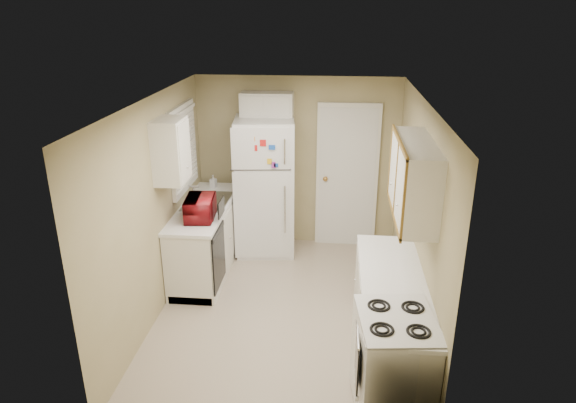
{
  "coord_description": "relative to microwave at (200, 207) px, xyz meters",
  "views": [
    {
      "loc": [
        0.53,
        -5.01,
        3.29
      ],
      "look_at": [
        0.0,
        0.5,
        1.15
      ],
      "focal_mm": 32.0,
      "sensor_mm": 36.0,
      "label": 1
    }
  ],
  "objects": [
    {
      "name": "wall_right",
      "position": [
        2.44,
        -0.49,
        0.15
      ],
      "size": [
        3.8,
        3.8,
        0.0
      ],
      "primitive_type": "plane",
      "color": "tan",
      "rests_on": "floor"
    },
    {
      "name": "floor",
      "position": [
        1.04,
        -0.49,
        -1.05
      ],
      "size": [
        3.8,
        3.8,
        0.0
      ],
      "primitive_type": "plane",
      "color": "beige",
      "rests_on": "ground"
    },
    {
      "name": "interior_door",
      "position": [
        1.74,
        1.37,
        -0.03
      ],
      "size": [
        0.86,
        0.06,
        2.08
      ],
      "primitive_type": "cube",
      "color": "silver",
      "rests_on": "floor"
    },
    {
      "name": "microwave",
      "position": [
        0.0,
        0.0,
        0.0
      ],
      "size": [
        0.5,
        0.31,
        0.32
      ],
      "primitive_type": "imported",
      "rotation": [
        0.0,
        0.0,
        1.67
      ],
      "color": "maroon",
      "rests_on": "left_counter"
    },
    {
      "name": "window_blinds",
      "position": [
        -0.32,
        0.56,
        0.55
      ],
      "size": [
        0.1,
        0.98,
        1.08
      ],
      "primitive_type": "cube",
      "color": "silver",
      "rests_on": "wall_left"
    },
    {
      "name": "left_counter",
      "position": [
        -0.06,
        0.41,
        -0.6
      ],
      "size": [
        0.6,
        1.8,
        0.9
      ],
      "primitive_type": "cube",
      "color": "silver",
      "rests_on": "floor"
    },
    {
      "name": "wall_front",
      "position": [
        1.04,
        -2.39,
        0.15
      ],
      "size": [
        2.8,
        2.8,
        0.0
      ],
      "primitive_type": "plane",
      "color": "tan",
      "rests_on": "floor"
    },
    {
      "name": "right_counter",
      "position": [
        2.14,
        -1.29,
        -0.6
      ],
      "size": [
        0.6,
        2.0,
        0.9
      ],
      "primitive_type": "cube",
      "color": "silver",
      "rests_on": "floor"
    },
    {
      "name": "dishwasher",
      "position": [
        0.23,
        -0.19,
        -0.56
      ],
      "size": [
        0.03,
        0.58,
        0.72
      ],
      "primitive_type": "cube",
      "color": "black",
      "rests_on": "floor"
    },
    {
      "name": "cabinet_over_fridge",
      "position": [
        0.64,
        1.26,
        0.95
      ],
      "size": [
        0.7,
        0.3,
        0.4
      ],
      "primitive_type": "cube",
      "color": "silver",
      "rests_on": "wall_back"
    },
    {
      "name": "wall_back",
      "position": [
        1.04,
        1.41,
        0.15
      ],
      "size": [
        2.8,
        2.8,
        0.0
      ],
      "primitive_type": "plane",
      "color": "tan",
      "rests_on": "floor"
    },
    {
      "name": "upper_cabinet_right",
      "position": [
        2.29,
        -0.99,
        0.75
      ],
      "size": [
        0.3,
        1.2,
        0.7
      ],
      "primitive_type": "cube",
      "color": "silver",
      "rests_on": "wall_right"
    },
    {
      "name": "stove",
      "position": [
        2.12,
        -1.91,
        -0.59
      ],
      "size": [
        0.69,
        0.82,
        0.92
      ],
      "primitive_type": "cube",
      "rotation": [
        0.0,
        0.0,
        0.11
      ],
      "color": "silver",
      "rests_on": "floor"
    },
    {
      "name": "wall_left",
      "position": [
        -0.36,
        -0.49,
        0.15
      ],
      "size": [
        3.8,
        3.8,
        0.0
      ],
      "primitive_type": "plane",
      "color": "tan",
      "rests_on": "floor"
    },
    {
      "name": "soap_bottle",
      "position": [
        -0.11,
        1.12,
        -0.05
      ],
      "size": [
        0.09,
        0.09,
        0.17
      ],
      "primitive_type": "imported",
      "rotation": [
        0.0,
        0.0,
        -0.21
      ],
      "color": "white",
      "rests_on": "left_counter"
    },
    {
      "name": "upper_cabinet_left",
      "position": [
        -0.21,
        -0.27,
        0.75
      ],
      "size": [
        0.3,
        0.45,
        0.7
      ],
      "primitive_type": "cube",
      "color": "silver",
      "rests_on": "wall_left"
    },
    {
      "name": "refrigerator",
      "position": [
        0.62,
        1.09,
        -0.11
      ],
      "size": [
        0.86,
        0.84,
        1.89
      ],
      "primitive_type": "cube",
      "rotation": [
        0.0,
        0.0,
        0.11
      ],
      "color": "silver",
      "rests_on": "floor"
    },
    {
      "name": "ceiling",
      "position": [
        1.04,
        -0.49,
        1.35
      ],
      "size": [
        3.8,
        3.8,
        0.0
      ],
      "primitive_type": "plane",
      "color": "white",
      "rests_on": "floor"
    },
    {
      "name": "sink",
      "position": [
        -0.06,
        0.56,
        -0.19
      ],
      "size": [
        0.54,
        0.74,
        0.16
      ],
      "primitive_type": "cube",
      "color": "gray",
      "rests_on": "left_counter"
    }
  ]
}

